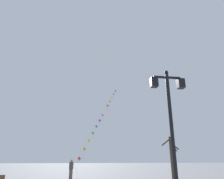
{
  "coord_description": "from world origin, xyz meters",
  "views": [
    {
      "loc": [
        -0.89,
        -1.06,
        1.72
      ],
      "look_at": [
        1.46,
        16.6,
        7.8
      ],
      "focal_mm": 32.76,
      "sensor_mm": 36.0,
      "label": 1
    }
  ],
  "objects": [
    {
      "name": "kite_train",
      "position": [
        1.37,
        27.77,
        7.3
      ],
      "size": [
        6.87,
        15.32,
        14.1
      ],
      "color": "brown",
      "rests_on": "ground_plane"
    },
    {
      "name": "bare_tree",
      "position": [
        6.89,
        17.14,
        1.98
      ],
      "size": [
        1.81,
        1.14,
        3.66
      ],
      "color": "#423323",
      "rests_on": "ground_plane"
    },
    {
      "name": "ground_plane",
      "position": [
        0.0,
        20.0,
        0.0
      ],
      "size": [
        160.0,
        160.0,
        0.0
      ],
      "primitive_type": "plane",
      "color": "gray"
    },
    {
      "name": "twin_lantern_lamp_post",
      "position": [
        2.41,
        6.44,
        3.61
      ],
      "size": [
        1.43,
        0.28,
        5.24
      ],
      "color": "black",
      "rests_on": "ground_plane"
    },
    {
      "name": "kite_flyer",
      "position": [
        -1.94,
        18.65,
        0.9
      ],
      "size": [
        0.36,
        0.62,
        1.71
      ],
      "rotation": [
        0.0,
        0.0,
        1.22
      ],
      "color": "brown",
      "rests_on": "ground_plane"
    }
  ]
}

